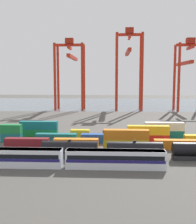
{
  "coord_description": "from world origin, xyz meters",
  "views": [
    {
      "loc": [
        -7.25,
        -77.86,
        18.73
      ],
      "look_at": [
        -12.68,
        28.49,
        6.11
      ],
      "focal_mm": 44.98,
      "sensor_mm": 36.0,
      "label": 1
    }
  ],
  "objects_px": {
    "shipping_container_11": "(148,139)",
    "gantry_crane_west": "(70,66)",
    "gantry_crane_east": "(188,67)",
    "freight_tank_row": "(168,151)",
    "gantry_crane_central": "(129,61)",
    "shipping_container_4": "(177,145)",
    "passenger_train": "(64,158)",
    "shipping_container_9": "(56,138)"
  },
  "relations": [
    {
      "from": "shipping_container_4",
      "to": "gantry_crane_west",
      "type": "height_order",
      "value": "gantry_crane_west"
    },
    {
      "from": "shipping_container_4",
      "to": "gantry_crane_central",
      "type": "bearing_deg",
      "value": 94.28
    },
    {
      "from": "shipping_container_11",
      "to": "gantry_crane_west",
      "type": "distance_m",
      "value": 102.5
    },
    {
      "from": "passenger_train",
      "to": "shipping_container_11",
      "type": "distance_m",
      "value": 31.36
    },
    {
      "from": "shipping_container_9",
      "to": "gantry_crane_east",
      "type": "relative_size",
      "value": 0.28
    },
    {
      "from": "gantry_crane_west",
      "to": "gantry_crane_east",
      "type": "height_order",
      "value": "gantry_crane_west"
    },
    {
      "from": "shipping_container_11",
      "to": "gantry_crane_central",
      "type": "bearing_deg",
      "value": 90.38
    },
    {
      "from": "passenger_train",
      "to": "shipping_container_9",
      "type": "xyz_separation_m",
      "value": [
        -6.43,
        23.6,
        -0.84
      ]
    },
    {
      "from": "passenger_train",
      "to": "shipping_container_9",
      "type": "height_order",
      "value": "passenger_train"
    },
    {
      "from": "shipping_container_4",
      "to": "gantry_crane_central",
      "type": "relative_size",
      "value": 0.25
    },
    {
      "from": "gantry_crane_west",
      "to": "gantry_crane_central",
      "type": "xyz_separation_m",
      "value": [
        35.73,
        -0.23,
        2.84
      ]
    },
    {
      "from": "freight_tank_row",
      "to": "gantry_crane_central",
      "type": "distance_m",
      "value": 112.12
    },
    {
      "from": "gantry_crane_west",
      "to": "shipping_container_4",
      "type": "bearing_deg",
      "value": -66.49
    },
    {
      "from": "shipping_container_11",
      "to": "gantry_crane_east",
      "type": "distance_m",
      "value": 101.67
    },
    {
      "from": "passenger_train",
      "to": "shipping_container_9",
      "type": "bearing_deg",
      "value": 105.23
    },
    {
      "from": "gantry_crane_central",
      "to": "shipping_container_9",
      "type": "bearing_deg",
      "value": -106.0
    },
    {
      "from": "shipping_container_9",
      "to": "gantry_crane_east",
      "type": "height_order",
      "value": "gantry_crane_east"
    },
    {
      "from": "shipping_container_9",
      "to": "gantry_crane_central",
      "type": "height_order",
      "value": "gantry_crane_central"
    },
    {
      "from": "shipping_container_4",
      "to": "gantry_crane_east",
      "type": "height_order",
      "value": "gantry_crane_east"
    },
    {
      "from": "passenger_train",
      "to": "shipping_container_4",
      "type": "bearing_deg",
      "value": 31.53
    },
    {
      "from": "passenger_train",
      "to": "gantry_crane_west",
      "type": "relative_size",
      "value": 0.99
    },
    {
      "from": "shipping_container_4",
      "to": "shipping_container_11",
      "type": "height_order",
      "value": "same"
    },
    {
      "from": "freight_tank_row",
      "to": "shipping_container_9",
      "type": "relative_size",
      "value": 4.87
    },
    {
      "from": "gantry_crane_west",
      "to": "gantry_crane_east",
      "type": "distance_m",
      "value": 71.47
    },
    {
      "from": "shipping_container_9",
      "to": "gantry_crane_east",
      "type": "distance_m",
      "value": 113.89
    },
    {
      "from": "freight_tank_row",
      "to": "passenger_train",
      "type": "bearing_deg",
      "value": -162.89
    },
    {
      "from": "shipping_container_9",
      "to": "shipping_container_11",
      "type": "height_order",
      "value": "same"
    },
    {
      "from": "gantry_crane_central",
      "to": "shipping_container_4",
      "type": "bearing_deg",
      "value": -85.72
    },
    {
      "from": "gantry_crane_east",
      "to": "gantry_crane_central",
      "type": "bearing_deg",
      "value": -179.87
    },
    {
      "from": "passenger_train",
      "to": "freight_tank_row",
      "type": "relative_size",
      "value": 0.72
    },
    {
      "from": "gantry_crane_central",
      "to": "gantry_crane_east",
      "type": "distance_m",
      "value": 35.95
    },
    {
      "from": "shipping_container_11",
      "to": "gantry_crane_west",
      "type": "relative_size",
      "value": 0.28
    },
    {
      "from": "shipping_container_11",
      "to": "freight_tank_row",
      "type": "bearing_deg",
      "value": -81.47
    },
    {
      "from": "shipping_container_9",
      "to": "freight_tank_row",
      "type": "bearing_deg",
      "value": -29.18
    },
    {
      "from": "passenger_train",
      "to": "shipping_container_4",
      "type": "xyz_separation_m",
      "value": [
        27.44,
        16.83,
        -0.84
      ]
    },
    {
      "from": "gantry_crane_west",
      "to": "gantry_crane_central",
      "type": "relative_size",
      "value": 0.88
    },
    {
      "from": "shipping_container_9",
      "to": "gantry_crane_east",
      "type": "bearing_deg",
      "value": 56.03
    },
    {
      "from": "shipping_container_9",
      "to": "gantry_crane_central",
      "type": "relative_size",
      "value": 0.25
    },
    {
      "from": "freight_tank_row",
      "to": "shipping_container_9",
      "type": "height_order",
      "value": "freight_tank_row"
    },
    {
      "from": "passenger_train",
      "to": "freight_tank_row",
      "type": "bearing_deg",
      "value": 17.11
    },
    {
      "from": "shipping_container_4",
      "to": "shipping_container_9",
      "type": "height_order",
      "value": "same"
    },
    {
      "from": "passenger_train",
      "to": "gantry_crane_west",
      "type": "height_order",
      "value": "gantry_crane_west"
    }
  ]
}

